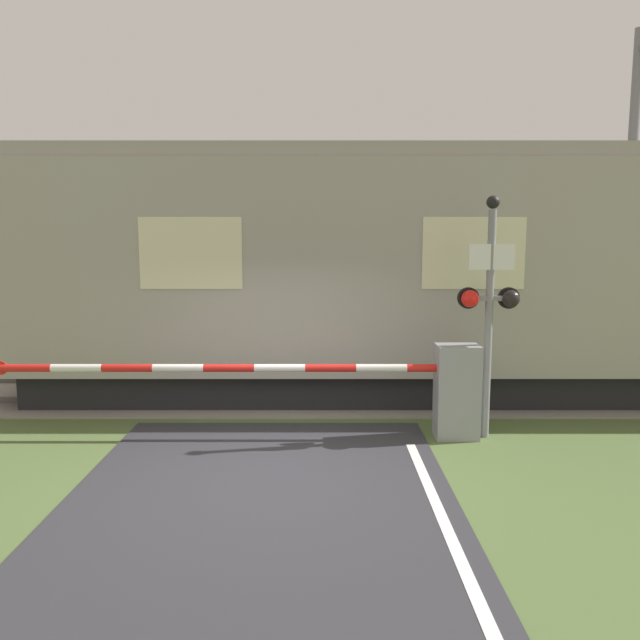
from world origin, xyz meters
TOP-DOWN VIEW (x-y plane):
  - ground_plane at (0.00, 0.00)m, footprint 80.00×80.00m
  - track_bed at (0.00, 3.87)m, footprint 36.00×3.20m
  - train at (3.01, 3.86)m, footprint 15.86×2.86m
  - crossing_barrier at (1.99, 1.38)m, footprint 6.83×0.44m
  - signal_post at (3.00, 1.40)m, footprint 0.87×0.26m
  - catenary_pole at (7.01, 5.77)m, footprint 0.20×1.90m

SIDE VIEW (x-z plane):
  - ground_plane at x=0.00m, z-range 0.00..0.00m
  - track_bed at x=0.00m, z-range -0.04..0.09m
  - crossing_barrier at x=1.99m, z-range 0.06..1.40m
  - signal_post at x=3.00m, z-range 0.24..3.64m
  - train at x=3.01m, z-range 0.05..4.34m
  - catenary_pole at x=7.01m, z-range 0.15..7.09m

